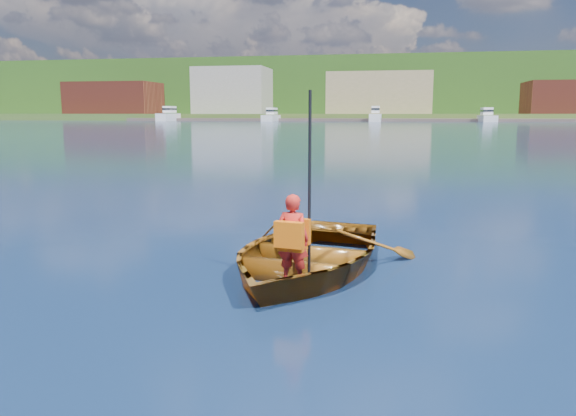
{
  "coord_description": "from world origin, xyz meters",
  "views": [
    {
      "loc": [
        0.06,
        -6.56,
        2.06
      ],
      "look_at": [
        -1.3,
        0.58,
        0.83
      ],
      "focal_mm": 35.0,
      "sensor_mm": 36.0,
      "label": 1
    }
  ],
  "objects_px": {
    "rowboat": "(306,254)",
    "dock": "(411,120)",
    "marina_yachts": "(454,116)",
    "child_paddler": "(293,237)"
  },
  "relations": [
    {
      "from": "child_paddler",
      "to": "marina_yachts",
      "type": "relative_size",
      "value": 0.02
    },
    {
      "from": "child_paddler",
      "to": "dock",
      "type": "height_order",
      "value": "child_paddler"
    },
    {
      "from": "rowboat",
      "to": "marina_yachts",
      "type": "height_order",
      "value": "marina_yachts"
    },
    {
      "from": "dock",
      "to": "marina_yachts",
      "type": "height_order",
      "value": "marina_yachts"
    },
    {
      "from": "child_paddler",
      "to": "rowboat",
      "type": "bearing_deg",
      "value": 89.48
    },
    {
      "from": "dock",
      "to": "rowboat",
      "type": "bearing_deg",
      "value": -91.97
    },
    {
      "from": "rowboat",
      "to": "marina_yachts",
      "type": "xyz_separation_m",
      "value": [
        15.61,
        142.72,
        1.18
      ]
    },
    {
      "from": "rowboat",
      "to": "dock",
      "type": "distance_m",
      "value": 147.51
    },
    {
      "from": "rowboat",
      "to": "marina_yachts",
      "type": "relative_size",
      "value": 0.03
    },
    {
      "from": "rowboat",
      "to": "dock",
      "type": "height_order",
      "value": "dock"
    }
  ]
}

